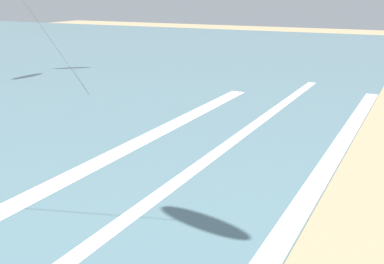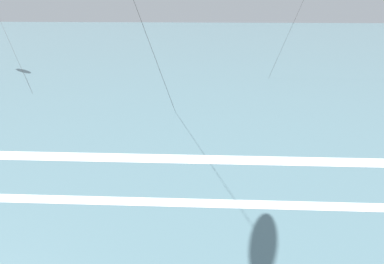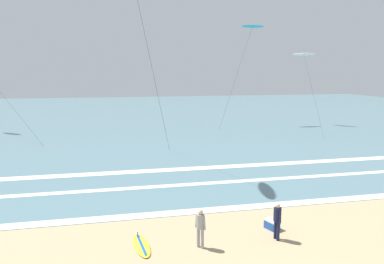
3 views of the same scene
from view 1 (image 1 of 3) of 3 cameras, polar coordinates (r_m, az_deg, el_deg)
The scene contains 1 object.
wave_foam_outer_break at distance 16.20m, azimuth -19.70°, elevation -7.80°, with size 38.25×0.92×0.01m, color white.
Camera 1 is at (-8.37, 6.73, 6.44)m, focal length 44.34 mm.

